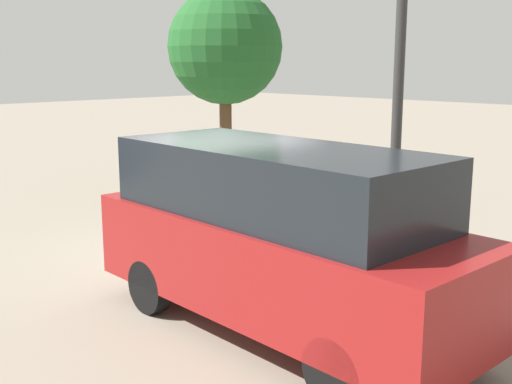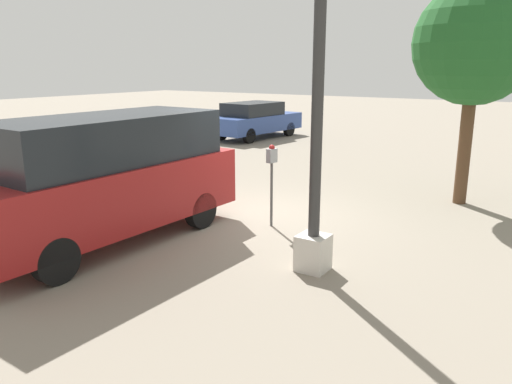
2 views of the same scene
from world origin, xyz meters
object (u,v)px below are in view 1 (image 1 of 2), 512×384
(parking_meter_near, at_px, (258,186))
(lamp_post, at_px, (396,131))
(parked_van, at_px, (279,234))
(street_tree, at_px, (225,48))

(parking_meter_near, xyz_separation_m, lamp_post, (1.49, 1.64, 0.88))
(parking_meter_near, height_order, parked_van, parked_van)
(parked_van, relative_size, street_tree, 1.06)
(parking_meter_near, distance_m, street_tree, 5.12)
(parking_meter_near, height_order, lamp_post, lamp_post)
(parked_van, bearing_deg, parking_meter_near, 141.85)
(lamp_post, bearing_deg, parking_meter_near, -132.14)
(parking_meter_near, relative_size, parked_van, 0.31)
(parked_van, bearing_deg, street_tree, 144.58)
(lamp_post, relative_size, parked_van, 1.20)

